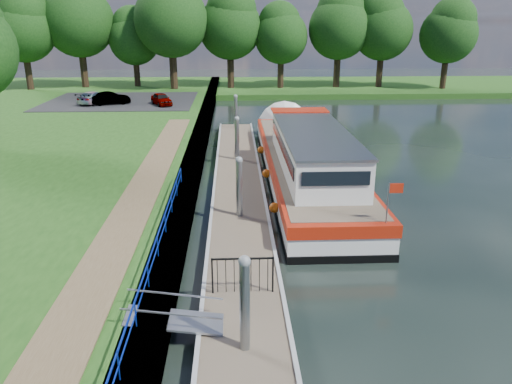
{
  "coord_description": "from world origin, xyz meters",
  "views": [
    {
      "loc": [
        -0.22,
        -11.01,
        8.14
      ],
      "look_at": [
        0.69,
        8.56,
        1.4
      ],
      "focal_mm": 35.0,
      "sensor_mm": 36.0,
      "label": 1
    }
  ],
  "objects_px": {
    "car_a": "(161,99)",
    "car_b": "(111,98)",
    "pontoon": "(238,186)",
    "barge": "(304,158)",
    "car_c": "(94,97)"
  },
  "relations": [
    {
      "from": "barge",
      "to": "car_c",
      "type": "height_order",
      "value": "barge"
    },
    {
      "from": "barge",
      "to": "car_a",
      "type": "bearing_deg",
      "value": 117.19
    },
    {
      "from": "car_b",
      "to": "barge",
      "type": "bearing_deg",
      "value": -163.07
    },
    {
      "from": "barge",
      "to": "car_b",
      "type": "distance_m",
      "value": 25.54
    },
    {
      "from": "pontoon",
      "to": "car_b",
      "type": "xyz_separation_m",
      "value": [
        -11.43,
        22.73,
        1.22
      ]
    },
    {
      "from": "barge",
      "to": "car_c",
      "type": "relative_size",
      "value": 5.41
    },
    {
      "from": "barge",
      "to": "car_c",
      "type": "distance_m",
      "value": 26.98
    },
    {
      "from": "pontoon",
      "to": "barge",
      "type": "xyz_separation_m",
      "value": [
        3.6,
        2.08,
        0.9
      ]
    },
    {
      "from": "pontoon",
      "to": "car_b",
      "type": "height_order",
      "value": "car_b"
    },
    {
      "from": "car_a",
      "to": "car_b",
      "type": "distance_m",
      "value": 4.73
    },
    {
      "from": "barge",
      "to": "car_a",
      "type": "relative_size",
      "value": 6.59
    },
    {
      "from": "car_a",
      "to": "car_b",
      "type": "bearing_deg",
      "value": 148.89
    },
    {
      "from": "car_c",
      "to": "car_b",
      "type": "bearing_deg",
      "value": -179.74
    },
    {
      "from": "car_a",
      "to": "car_b",
      "type": "xyz_separation_m",
      "value": [
        -4.7,
        0.54,
        0.03
      ]
    },
    {
      "from": "pontoon",
      "to": "car_b",
      "type": "relative_size",
      "value": 8.63
    }
  ]
}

